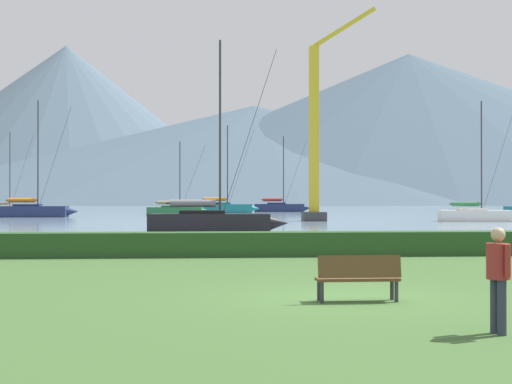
{
  "coord_description": "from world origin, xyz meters",
  "views": [
    {
      "loc": [
        -2.96,
        -15.19,
        2.12
      ],
      "look_at": [
        2.99,
        65.19,
        2.67
      ],
      "focal_mm": 51.46,
      "sensor_mm": 36.0,
      "label": 1
    }
  ],
  "objects_px": {
    "sailboat_slip_2": "(6,210)",
    "person_seated_viewer": "(498,271)",
    "sailboat_slip_8": "(212,221)",
    "dock_crane": "(316,144)",
    "sailboat_slip_7": "(176,211)",
    "sailboat_slip_9": "(224,208)",
    "sailboat_slip_11": "(280,207)",
    "park_bench_under_tree": "(358,276)",
    "sailboat_slip_4": "(477,214)",
    "sailboat_slip_3": "(33,210)"
  },
  "relations": [
    {
      "from": "sailboat_slip_3",
      "to": "sailboat_slip_11",
      "type": "relative_size",
      "value": 1.14
    },
    {
      "from": "sailboat_slip_9",
      "to": "dock_crane",
      "type": "bearing_deg",
      "value": -81.95
    },
    {
      "from": "sailboat_slip_8",
      "to": "dock_crane",
      "type": "xyz_separation_m",
      "value": [
        9.46,
        20.36,
        6.14
      ]
    },
    {
      "from": "sailboat_slip_4",
      "to": "person_seated_viewer",
      "type": "distance_m",
      "value": 54.46
    },
    {
      "from": "sailboat_slip_11",
      "to": "sailboat_slip_2",
      "type": "bearing_deg",
      "value": -148.67
    },
    {
      "from": "sailboat_slip_3",
      "to": "sailboat_slip_9",
      "type": "relative_size",
      "value": 1.07
    },
    {
      "from": "sailboat_slip_8",
      "to": "person_seated_viewer",
      "type": "distance_m",
      "value": 32.93
    },
    {
      "from": "park_bench_under_tree",
      "to": "dock_crane",
      "type": "relative_size",
      "value": 0.09
    },
    {
      "from": "sailboat_slip_4",
      "to": "sailboat_slip_7",
      "type": "distance_m",
      "value": 34.07
    },
    {
      "from": "sailboat_slip_8",
      "to": "park_bench_under_tree",
      "type": "bearing_deg",
      "value": -81.58
    },
    {
      "from": "sailboat_slip_7",
      "to": "sailboat_slip_2",
      "type": "bearing_deg",
      "value": 173.08
    },
    {
      "from": "sailboat_slip_7",
      "to": "sailboat_slip_9",
      "type": "bearing_deg",
      "value": 73.08
    },
    {
      "from": "sailboat_slip_7",
      "to": "dock_crane",
      "type": "relative_size",
      "value": 0.44
    },
    {
      "from": "sailboat_slip_11",
      "to": "person_seated_viewer",
      "type": "xyz_separation_m",
      "value": [
        -6.64,
        -93.54,
        0.29
      ]
    },
    {
      "from": "sailboat_slip_7",
      "to": "sailboat_slip_8",
      "type": "relative_size",
      "value": 0.73
    },
    {
      "from": "sailboat_slip_4",
      "to": "sailboat_slip_9",
      "type": "height_order",
      "value": "sailboat_slip_9"
    },
    {
      "from": "sailboat_slip_2",
      "to": "person_seated_viewer",
      "type": "height_order",
      "value": "sailboat_slip_2"
    },
    {
      "from": "sailboat_slip_4",
      "to": "sailboat_slip_9",
      "type": "distance_m",
      "value": 40.23
    },
    {
      "from": "sailboat_slip_4",
      "to": "sailboat_slip_11",
      "type": "relative_size",
      "value": 0.97
    },
    {
      "from": "sailboat_slip_8",
      "to": "park_bench_under_tree",
      "type": "height_order",
      "value": "sailboat_slip_8"
    },
    {
      "from": "sailboat_slip_4",
      "to": "dock_crane",
      "type": "xyz_separation_m",
      "value": [
        -13.74,
        2.1,
        6.23
      ]
    },
    {
      "from": "sailboat_slip_11",
      "to": "person_seated_viewer",
      "type": "bearing_deg",
      "value": -88.65
    },
    {
      "from": "sailboat_slip_4",
      "to": "sailboat_slip_2",
      "type": "bearing_deg",
      "value": 157.05
    },
    {
      "from": "sailboat_slip_7",
      "to": "sailboat_slip_8",
      "type": "height_order",
      "value": "sailboat_slip_8"
    },
    {
      "from": "sailboat_slip_8",
      "to": "sailboat_slip_9",
      "type": "distance_m",
      "value": 52.66
    },
    {
      "from": "sailboat_slip_11",
      "to": "dock_crane",
      "type": "xyz_separation_m",
      "value": [
        -1.16,
        -40.48,
        6.15
      ]
    },
    {
      "from": "sailboat_slip_3",
      "to": "sailboat_slip_8",
      "type": "xyz_separation_m",
      "value": [
        18.33,
        -34.95,
        -0.02
      ]
    },
    {
      "from": "sailboat_slip_4",
      "to": "sailboat_slip_7",
      "type": "xyz_separation_m",
      "value": [
        -26.68,
        21.18,
        -0.02
      ]
    },
    {
      "from": "sailboat_slip_7",
      "to": "sailboat_slip_11",
      "type": "height_order",
      "value": "sailboat_slip_11"
    },
    {
      "from": "sailboat_slip_4",
      "to": "dock_crane",
      "type": "relative_size",
      "value": 0.55
    },
    {
      "from": "sailboat_slip_3",
      "to": "sailboat_slip_11",
      "type": "xyz_separation_m",
      "value": [
        28.95,
        25.9,
        -0.03
      ]
    },
    {
      "from": "sailboat_slip_2",
      "to": "sailboat_slip_8",
      "type": "bearing_deg",
      "value": -59.9
    },
    {
      "from": "sailboat_slip_4",
      "to": "dock_crane",
      "type": "bearing_deg",
      "value": 177.48
    },
    {
      "from": "sailboat_slip_11",
      "to": "person_seated_viewer",
      "type": "relative_size",
      "value": 6.56
    },
    {
      "from": "sailboat_slip_3",
      "to": "sailboat_slip_4",
      "type": "xyz_separation_m",
      "value": [
        41.54,
        -16.68,
        -0.11
      ]
    },
    {
      "from": "sailboat_slip_8",
      "to": "person_seated_viewer",
      "type": "height_order",
      "value": "sailboat_slip_8"
    },
    {
      "from": "sailboat_slip_7",
      "to": "sailboat_slip_11",
      "type": "relative_size",
      "value": 0.77
    },
    {
      "from": "sailboat_slip_11",
      "to": "park_bench_under_tree",
      "type": "xyz_separation_m",
      "value": [
        -8.05,
        -89.93,
        -0.16
      ]
    },
    {
      "from": "sailboat_slip_9",
      "to": "dock_crane",
      "type": "relative_size",
      "value": 0.61
    },
    {
      "from": "sailboat_slip_2",
      "to": "park_bench_under_tree",
      "type": "height_order",
      "value": "sailboat_slip_2"
    },
    {
      "from": "sailboat_slip_9",
      "to": "person_seated_viewer",
      "type": "distance_m",
      "value": 85.32
    },
    {
      "from": "sailboat_slip_4",
      "to": "person_seated_viewer",
      "type": "relative_size",
      "value": 6.34
    },
    {
      "from": "sailboat_slip_11",
      "to": "park_bench_under_tree",
      "type": "height_order",
      "value": "sailboat_slip_11"
    },
    {
      "from": "sailboat_slip_2",
      "to": "sailboat_slip_4",
      "type": "distance_m",
      "value": 53.45
    },
    {
      "from": "sailboat_slip_9",
      "to": "person_seated_viewer",
      "type": "xyz_separation_m",
      "value": [
        1.72,
        -85.3,
        0.25
      ]
    },
    {
      "from": "sailboat_slip_7",
      "to": "person_seated_viewer",
      "type": "xyz_separation_m",
      "value": [
        7.46,
        -72.13,
        0.38
      ]
    },
    {
      "from": "sailboat_slip_8",
      "to": "sailboat_slip_11",
      "type": "xyz_separation_m",
      "value": [
        10.62,
        60.85,
        -0.01
      ]
    },
    {
      "from": "sailboat_slip_2",
      "to": "sailboat_slip_3",
      "type": "relative_size",
      "value": 0.79
    },
    {
      "from": "sailboat_slip_2",
      "to": "person_seated_viewer",
      "type": "xyz_separation_m",
      "value": [
        27.47,
        -76.96,
        0.42
      ]
    },
    {
      "from": "park_bench_under_tree",
      "to": "dock_crane",
      "type": "xyz_separation_m",
      "value": [
        6.9,
        49.45,
        6.31
      ]
    }
  ]
}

